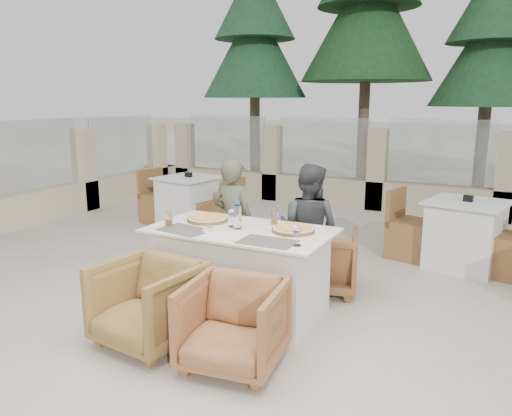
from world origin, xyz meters
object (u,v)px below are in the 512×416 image
at_px(beer_glass_right, 275,218).
at_px(bg_table_b, 465,235).
at_px(water_bottle, 237,215).
at_px(armchair_near_left, 148,303).
at_px(diner_right, 308,229).
at_px(bg_table_a, 189,203).
at_px(olive_dish, 211,229).
at_px(pizza_right, 293,229).
at_px(armchair_far_right, 323,260).
at_px(diner_left, 233,222).
at_px(armchair_far_left, 256,249).
at_px(wine_glass_centre, 232,217).
at_px(beer_glass_left, 169,219).
at_px(wine_glass_corner, 297,234).
at_px(dining_table, 241,271).
at_px(pizza_left, 208,218).
at_px(armchair_near_right, 233,325).

relative_size(beer_glass_right, bg_table_b, 0.08).
bearing_deg(water_bottle, armchair_near_left, -110.55).
xyz_separation_m(diner_right, bg_table_a, (-2.49, 1.58, -0.26)).
height_order(beer_glass_right, bg_table_a, beer_glass_right).
bearing_deg(olive_dish, pizza_right, 25.69).
xyz_separation_m(armchair_far_right, diner_right, (-0.12, -0.12, 0.33)).
relative_size(pizza_right, diner_left, 0.28).
bearing_deg(armchair_far_left, diner_right, -177.17).
height_order(diner_left, bg_table_b, diner_left).
relative_size(armchair_near_left, diner_right, 0.56).
distance_m(water_bottle, wine_glass_centre, 0.09).
xyz_separation_m(olive_dish, diner_left, (-0.22, 0.77, -0.14)).
bearing_deg(diner_left, bg_table_a, -39.97).
bearing_deg(beer_glass_left, armchair_near_left, -67.76).
xyz_separation_m(wine_glass_corner, bg_table_b, (1.04, 2.46, -0.48)).
height_order(wine_glass_centre, beer_glass_left, wine_glass_centre).
height_order(olive_dish, bg_table_b, olive_dish).
bearing_deg(beer_glass_right, bg_table_b, 52.31).
bearing_deg(beer_glass_right, bg_table_a, 139.26).
xyz_separation_m(dining_table, armchair_far_left, (-0.34, 0.97, -0.11)).
height_order(beer_glass_right, armchair_far_left, beer_glass_right).
distance_m(pizza_left, water_bottle, 0.41).
bearing_deg(wine_glass_corner, bg_table_a, 137.44).
relative_size(wine_glass_centre, beer_glass_left, 1.44).
distance_m(armchair_far_left, armchair_near_left, 1.83).
height_order(water_bottle, armchair_far_right, water_bottle).
relative_size(pizza_left, beer_glass_left, 2.97).
relative_size(pizza_left, armchair_near_left, 0.52).
bearing_deg(water_bottle, wine_glass_centre, 155.54).
xyz_separation_m(pizza_right, wine_glass_corner, (0.19, -0.37, 0.07)).
bearing_deg(bg_table_b, olive_dish, -117.06).
bearing_deg(bg_table_a, diner_left, -35.63).
distance_m(beer_glass_left, diner_left, 0.84).
relative_size(wine_glass_centre, armchair_near_right, 0.27).
height_order(wine_glass_corner, diner_left, diner_left).
bearing_deg(water_bottle, olive_dish, -130.23).
height_order(wine_glass_corner, diner_right, diner_right).
distance_m(armchair_far_left, armchair_far_right, 0.83).
height_order(wine_glass_centre, beer_glass_right, wine_glass_centre).
relative_size(armchair_near_right, diner_left, 0.53).
bearing_deg(water_bottle, armchair_far_left, 107.77).
bearing_deg(beer_glass_left, armchair_far_right, 43.25).
xyz_separation_m(armchair_near_left, bg_table_b, (2.03, 3.07, 0.05)).
distance_m(pizza_left, wine_glass_centre, 0.33).
bearing_deg(armchair_near_left, armchair_far_left, 96.65).
bearing_deg(bg_table_a, armchair_far_right, -20.17).
bearing_deg(bg_table_b, armchair_far_right, -120.04).
height_order(olive_dish, bg_table_a, olive_dish).
xyz_separation_m(beer_glass_left, beer_glass_right, (0.81, 0.49, -0.00)).
relative_size(wine_glass_corner, diner_left, 0.14).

